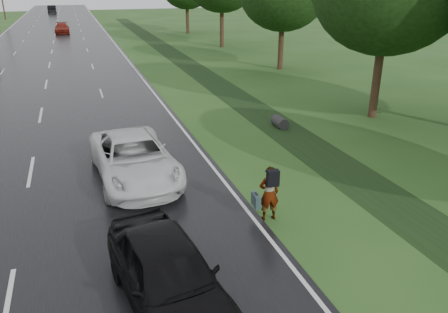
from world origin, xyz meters
name	(u,v)px	position (x,y,z in m)	size (l,w,h in m)	color
ground	(7,310)	(0.00, 0.00, 0.00)	(220.00, 220.00, 0.00)	#274E1C
road	(53,45)	(0.00, 45.00, 0.02)	(14.00, 180.00, 0.04)	black
edge_stripe_east	(114,43)	(6.75, 45.00, 0.04)	(0.12, 180.00, 0.01)	silver
center_line	(53,45)	(0.00, 45.00, 0.04)	(0.12, 180.00, 0.01)	silver
drainage_ditch	(224,88)	(11.50, 18.71, 0.04)	(2.20, 120.00, 0.56)	black
pedestrian	(268,193)	(7.18, 1.80, 0.91)	(0.80, 0.75, 1.76)	#A5998C
white_pickup	(134,158)	(3.73, 6.05, 0.84)	(2.66, 5.78, 1.61)	silver
dark_sedan	(168,274)	(3.50, -1.04, 0.86)	(1.94, 4.83, 1.65)	black
far_car_red	(62,28)	(1.00, 57.30, 0.72)	(1.90, 4.68, 1.36)	maroon
far_car_dark	(52,9)	(-1.31, 100.11, 0.88)	(1.78, 5.11, 1.69)	black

